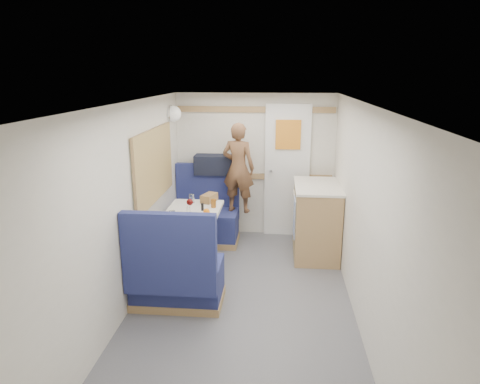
# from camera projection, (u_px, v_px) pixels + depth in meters

# --- Properties ---
(floor) EXTENTS (4.50, 4.50, 0.00)m
(floor) POSITION_uv_depth(u_px,v_px,m) (240.00, 316.00, 4.12)
(floor) COLOR #515156
(floor) RESTS_ON ground
(ceiling) EXTENTS (4.50, 4.50, 0.00)m
(ceiling) POSITION_uv_depth(u_px,v_px,m) (240.00, 105.00, 3.58)
(ceiling) COLOR silver
(ceiling) RESTS_ON wall_back
(wall_back) EXTENTS (2.20, 0.02, 2.00)m
(wall_back) POSITION_uv_depth(u_px,v_px,m) (255.00, 166.00, 6.01)
(wall_back) COLOR silver
(wall_back) RESTS_ON floor
(wall_left) EXTENTS (0.02, 4.50, 2.00)m
(wall_left) POSITION_uv_depth(u_px,v_px,m) (122.00, 214.00, 3.95)
(wall_left) COLOR silver
(wall_left) RESTS_ON floor
(wall_right) EXTENTS (0.02, 4.50, 2.00)m
(wall_right) POSITION_uv_depth(u_px,v_px,m) (365.00, 221.00, 3.75)
(wall_right) COLOR silver
(wall_right) RESTS_ON floor
(oak_trim_low) EXTENTS (2.15, 0.02, 0.08)m
(oak_trim_low) POSITION_uv_depth(u_px,v_px,m) (255.00, 176.00, 6.03)
(oak_trim_low) COLOR olive
(oak_trim_low) RESTS_ON wall_back
(oak_trim_high) EXTENTS (2.15, 0.02, 0.08)m
(oak_trim_high) POSITION_uv_depth(u_px,v_px,m) (255.00, 109.00, 5.78)
(oak_trim_high) COLOR olive
(oak_trim_high) RESTS_ON wall_back
(side_window) EXTENTS (0.04, 1.30, 0.72)m
(side_window) POSITION_uv_depth(u_px,v_px,m) (154.00, 165.00, 4.84)
(side_window) COLOR #A1B095
(side_window) RESTS_ON wall_left
(rear_door) EXTENTS (0.62, 0.12, 1.86)m
(rear_door) POSITION_uv_depth(u_px,v_px,m) (287.00, 169.00, 5.94)
(rear_door) COLOR white
(rear_door) RESTS_ON wall_back
(dinette_table) EXTENTS (0.62, 0.92, 0.72)m
(dinette_table) POSITION_uv_depth(u_px,v_px,m) (193.00, 223.00, 4.98)
(dinette_table) COLOR white
(dinette_table) RESTS_ON floor
(bench_far) EXTENTS (0.90, 0.59, 1.05)m
(bench_far) POSITION_uv_depth(u_px,v_px,m) (206.00, 220.00, 5.88)
(bench_far) COLOR #171F4B
(bench_far) RESTS_ON floor
(bench_near) EXTENTS (0.90, 0.59, 1.05)m
(bench_near) POSITION_uv_depth(u_px,v_px,m) (176.00, 278.00, 4.23)
(bench_near) COLOR #171F4B
(bench_near) RESTS_ON floor
(ledge) EXTENTS (0.90, 0.14, 0.04)m
(ledge) POSITION_uv_depth(u_px,v_px,m) (208.00, 175.00, 5.97)
(ledge) COLOR olive
(ledge) RESTS_ON bench_far
(dome_light) EXTENTS (0.20, 0.20, 0.20)m
(dome_light) POSITION_uv_depth(u_px,v_px,m) (173.00, 114.00, 5.51)
(dome_light) COLOR white
(dome_light) RESTS_ON wall_left
(galley_counter) EXTENTS (0.57, 0.92, 0.92)m
(galley_counter) POSITION_uv_depth(u_px,v_px,m) (316.00, 220.00, 5.41)
(galley_counter) COLOR olive
(galley_counter) RESTS_ON floor
(person) EXTENTS (0.49, 0.38, 1.20)m
(person) POSITION_uv_depth(u_px,v_px,m) (238.00, 168.00, 5.64)
(person) COLOR brown
(person) RESTS_ON bench_far
(duffel_bag) EXTENTS (0.55, 0.27, 0.26)m
(duffel_bag) POSITION_uv_depth(u_px,v_px,m) (215.00, 165.00, 5.92)
(duffel_bag) COLOR black
(duffel_bag) RESTS_ON ledge
(tray) EXTENTS (0.32, 0.38, 0.02)m
(tray) POSITION_uv_depth(u_px,v_px,m) (192.00, 218.00, 4.68)
(tray) COLOR white
(tray) RESTS_ON dinette_table
(orange_fruit) EXTENTS (0.07, 0.07, 0.07)m
(orange_fruit) POSITION_uv_depth(u_px,v_px,m) (207.00, 212.00, 4.73)
(orange_fruit) COLOR #DF5309
(orange_fruit) RESTS_ON tray
(cheese_block) EXTENTS (0.11, 0.09, 0.03)m
(cheese_block) POSITION_uv_depth(u_px,v_px,m) (192.00, 215.00, 4.70)
(cheese_block) COLOR #E3C783
(cheese_block) RESTS_ON tray
(wine_glass) EXTENTS (0.08, 0.08, 0.17)m
(wine_glass) POSITION_uv_depth(u_px,v_px,m) (190.00, 203.00, 4.83)
(wine_glass) COLOR white
(wine_glass) RESTS_ON dinette_table
(tumbler_left) EXTENTS (0.07, 0.07, 0.11)m
(tumbler_left) POSITION_uv_depth(u_px,v_px,m) (172.00, 216.00, 4.61)
(tumbler_left) COLOR white
(tumbler_left) RESTS_ON dinette_table
(tumbler_mid) EXTENTS (0.07, 0.07, 0.11)m
(tumbler_mid) POSITION_uv_depth(u_px,v_px,m) (192.00, 198.00, 5.24)
(tumbler_mid) COLOR silver
(tumbler_mid) RESTS_ON dinette_table
(beer_glass) EXTENTS (0.06, 0.06, 0.10)m
(beer_glass) POSITION_uv_depth(u_px,v_px,m) (213.00, 203.00, 5.05)
(beer_glass) COLOR brown
(beer_glass) RESTS_ON dinette_table
(pepper_grinder) EXTENTS (0.03, 0.03, 0.09)m
(pepper_grinder) POSITION_uv_depth(u_px,v_px,m) (202.00, 207.00, 4.94)
(pepper_grinder) COLOR black
(pepper_grinder) RESTS_ON dinette_table
(salt_grinder) EXTENTS (0.03, 0.03, 0.08)m
(salt_grinder) POSITION_uv_depth(u_px,v_px,m) (188.00, 210.00, 4.84)
(salt_grinder) COLOR white
(salt_grinder) RESTS_ON dinette_table
(bread_loaf) EXTENTS (0.20, 0.26, 0.10)m
(bread_loaf) POSITION_uv_depth(u_px,v_px,m) (209.00, 198.00, 5.28)
(bread_loaf) COLOR olive
(bread_loaf) RESTS_ON dinette_table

